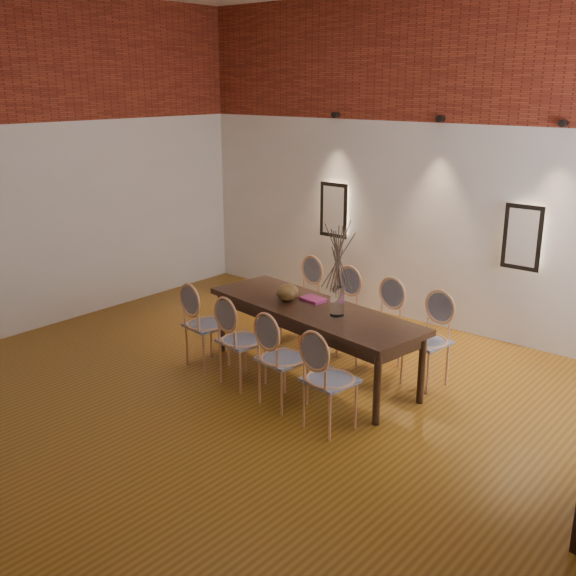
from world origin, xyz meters
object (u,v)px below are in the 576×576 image
Objects in this scene: chair_near_c at (283,359)px; chair_far_d at (426,341)px; chair_far_b at (337,311)px; bowl at (288,292)px; chair_near_a at (207,325)px; dining_table at (313,341)px; chair_near_d at (330,380)px; chair_near_b at (243,341)px; chair_far_a at (300,299)px; chair_far_c at (379,325)px; book at (313,299)px; vase at (337,301)px.

chair_far_d is (0.81, 1.25, 0.00)m from chair_near_c.
bowl is (-0.13, -0.72, 0.37)m from chair_far_b.
chair_near_a is 1.00× the size of chair_near_c.
chair_far_d reaches higher than dining_table.
chair_near_b is at bearing -180.00° from chair_near_d.
chair_far_c is (1.23, -0.18, 0.00)m from chair_far_a.
book is (0.89, 0.71, 0.30)m from chair_near_a.
chair_near_a is at bearing -160.36° from vase.
vase is at bearing 133.86° from chair_far_b.
chair_far_b is 0.63m from book.
chair_far_d is (1.02, 0.54, 0.09)m from dining_table.
chair_near_c is 1.00× the size of chair_far_b.
vase is 1.15× the size of book.
chair_near_a is at bearing 36.09° from chair_far_d.
chair_far_a is at bearing 143.51° from vase.
dining_table is 2.64× the size of chair_far_b.
chair_near_d is at bearing 143.91° from chair_far_a.
chair_near_c is at bearing 65.42° from chair_far_d.
chair_far_b is 3.92× the size of bowl.
chair_near_c is at bearing 180.00° from chair_near_d.
chair_near_c and chair_far_b have the same top height.
chair_near_a is 3.62× the size of book.
dining_table is 0.58m from bowl.
chair_far_c is at bearing 65.42° from chair_near_b.
chair_far_a reaches higher than bowl.
chair_near_d is at bearing -0.00° from chair_near_c.
dining_table is 2.64× the size of chair_far_c.
chair_far_c reaches higher than bowl.
chair_near_a and chair_far_b have the same top height.
dining_table is 0.45m from book.
chair_near_c is at bearing -69.16° from book.
vase is at bearing 130.97° from chair_near_d.
chair_near_d is 3.92× the size of bowl.
chair_near_b is at bearing 114.58° from chair_far_a.
dining_table is 2.64× the size of chair_near_a.
chair_far_b is 1.00× the size of chair_far_d.
book is (-1.15, -0.36, 0.30)m from chair_far_d.
chair_near_b and chair_far_a have the same top height.
chair_far_d is (0.61, -0.09, 0.00)m from chair_far_c.
chair_near_c is 1.49m from chair_far_b.
chair_far_a is 1.00× the size of chair_far_d.
chair_far_c is at bearing 90.00° from chair_near_c.
bowl is at bearing 135.73° from chair_near_c.
chair_near_b is 1.24m from chair_near_d.
chair_far_c is (0.41, 0.63, 0.09)m from dining_table.
vase is (0.55, -0.77, 0.43)m from chair_far_b.
book is at bearing 39.51° from bowl.
chair_near_b is (-0.41, -0.63, 0.09)m from dining_table.
bowl is at bearing 92.20° from chair_near_b.
chair_far_b is at bearing 79.68° from bowl.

